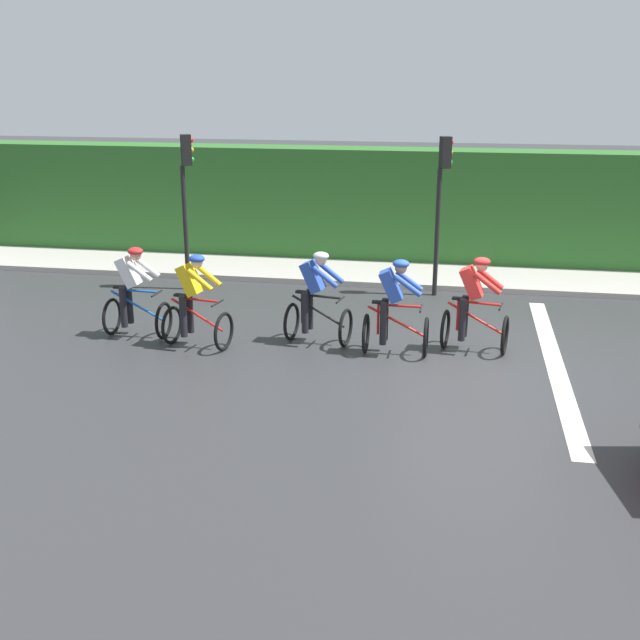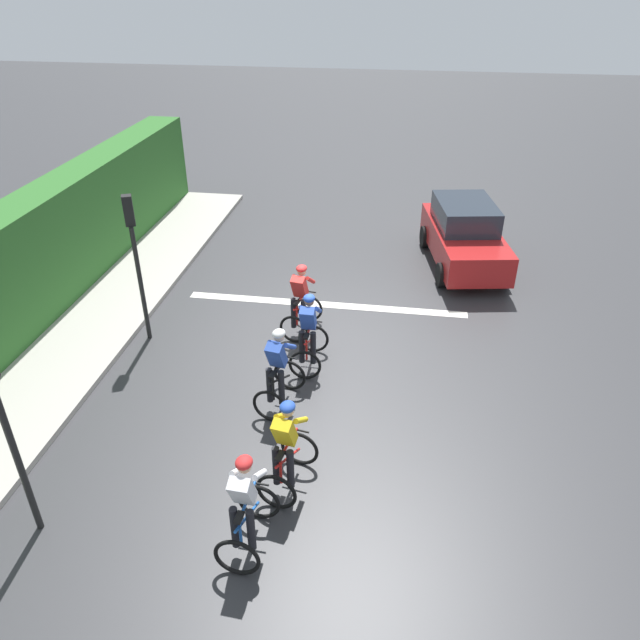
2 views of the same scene
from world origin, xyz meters
The scene contains 12 objects.
ground_plane centered at (0.00, 0.00, 0.00)m, with size 80.00×80.00×0.00m, color #333335.
sidewalk_kerb centered at (5.51, 2.00, 0.06)m, with size 2.80×21.51×0.12m, color #ADA89E.
stone_wall_low centered at (6.41, 2.00, 0.20)m, with size 0.44×21.51×0.41m, color gray.
road_marking_stop_line centered at (0.00, -1.36, 0.00)m, with size 7.00×0.30×0.01m, color silver.
cyclist_lead centered at (0.08, 6.00, 0.80)m, with size 0.74×1.12×1.66m.
cyclist_second centered at (-0.26, 4.75, 0.80)m, with size 0.86×1.18×1.66m.
cyclist_mid centered at (0.31, 2.72, 0.80)m, with size 0.86×1.18×1.66m.
cyclist_fourth centered at (-0.03, 1.32, 0.80)m, with size 0.69×1.09×1.66m.
cyclist_trailing centered at (0.38, -0.01, 0.80)m, with size 0.85×1.18×1.66m.
car_red centered at (-3.47, -4.31, 0.87)m, with size 2.41×4.33×1.76m.
traffic_light_near_crossing centered at (3.79, 0.70, 2.22)m, with size 0.26×0.30×3.34m.
traffic_light_far_junction centered at (3.33, 6.08, 2.22)m, with size 0.27×0.29×3.34m.
Camera 2 is at (-1.85, 11.68, 7.40)m, focal length 33.81 mm.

